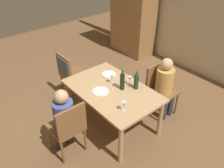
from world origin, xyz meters
TOP-DOWN VIEW (x-y plane):
  - ground_plane at (0.00, 0.00)m, footprint 10.00×10.00m
  - rear_room_partition at (0.00, 2.68)m, footprint 6.40×0.12m
  - armoire_cabinet at (-1.85, 2.23)m, footprint 1.18×0.62m
  - dining_table at (0.00, 0.00)m, footprint 1.51×0.97m
  - chair_near at (0.09, -0.86)m, footprint 0.44×0.44m
  - chair_far_right at (0.25, 0.86)m, footprint 0.44×0.44m
  - chair_left_end at (-1.13, -0.12)m, footprint 0.44×0.46m
  - person_woman_host at (-0.03, -0.86)m, footprint 0.33×0.29m
  - person_man_bearded at (0.36, 0.86)m, footprint 0.34×0.29m
  - wine_bottle_tall_green at (0.22, 0.31)m, footprint 0.08×0.08m
  - wine_bottle_dark_red at (0.09, 0.13)m, footprint 0.07×0.07m
  - wine_glass_near_left at (0.07, 0.30)m, footprint 0.07×0.07m
  - wine_glass_centre at (-0.14, 0.11)m, footprint 0.07×0.07m
  - wine_glass_near_right at (0.49, -0.20)m, footprint 0.07×0.07m
  - dinner_plate_host at (-0.06, -0.18)m, footprint 0.25×0.25m
  - dinner_plate_guest_left at (-0.37, 0.24)m, footprint 0.24×0.24m

SIDE VIEW (x-z plane):
  - ground_plane at x=0.00m, z-range 0.00..0.00m
  - chair_near at x=0.09m, z-range 0.07..0.99m
  - chair_far_right at x=0.25m, z-range 0.07..0.99m
  - chair_left_end at x=-1.13m, z-range 0.13..1.05m
  - dining_table at x=0.00m, z-range 0.27..1.00m
  - person_woman_host at x=-0.03m, z-range 0.09..1.18m
  - person_man_bearded at x=0.36m, z-range 0.09..1.20m
  - dinner_plate_host at x=-0.06m, z-range 0.72..0.74m
  - dinner_plate_guest_left at x=-0.37m, z-range 0.72..0.74m
  - wine_glass_near_left at x=0.07m, z-range 0.76..0.90m
  - wine_glass_centre at x=-0.14m, z-range 0.76..0.90m
  - wine_glass_near_right at x=0.49m, z-range 0.76..0.90m
  - wine_bottle_tall_green at x=0.22m, z-range 0.71..1.02m
  - wine_bottle_dark_red at x=0.09m, z-range 0.71..1.05m
  - armoire_cabinet at x=-1.85m, z-range 0.01..2.19m
  - rear_room_partition at x=0.00m, z-range 0.00..2.70m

